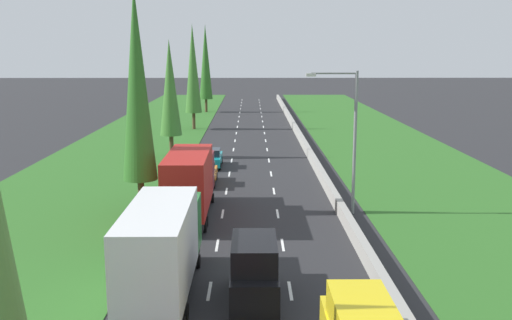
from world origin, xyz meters
The scene contains 15 objects.
ground_plane centered at (0.00, 60.00, 0.00)m, with size 300.00×300.00×0.00m, color #28282B.
grass_verge_left centered at (-12.65, 60.00, 0.02)m, with size 14.00×140.00×0.04m, color #2D6623.
grass_verge_right centered at (14.35, 60.00, 0.02)m, with size 14.00×140.00×0.04m, color #2D6623.
median_barrier centered at (5.70, 60.00, 0.42)m, with size 0.44×120.00×0.85m, color #9E9B93.
lane_markings centered at (0.00, 60.00, 0.01)m, with size 3.64×116.00×0.01m.
white_box_truck_left_lane centered at (-3.61, 20.29, 2.18)m, with size 2.46×9.40×4.18m.
red_box_truck_left_lane centered at (-3.70, 32.33, 2.18)m, with size 2.46×9.40×4.18m.
orange_sedan_left_lane centered at (-3.53, 41.32, 0.81)m, with size 1.82×4.50×1.64m.
teal_sedan_left_lane centered at (-3.44, 48.01, 0.81)m, with size 1.82×4.50×1.64m.
black_van_centre_lane centered at (0.18, 19.70, 1.40)m, with size 1.96×4.90×2.82m.
poplar_tree_second centered at (-6.92, 33.29, 8.15)m, with size 2.15×2.15×14.19m.
poplar_tree_third centered at (-7.56, 52.56, 6.66)m, with size 2.08×2.08×11.21m.
poplar_tree_fourth centered at (-7.35, 72.76, 7.78)m, with size 2.14×2.14×13.45m.
poplar_tree_fifth centered at (-7.31, 93.65, 8.18)m, with size 2.16×2.16×14.24m.
street_light_mast centered at (6.17, 32.97, 5.23)m, with size 3.20×0.28×9.00m.
Camera 1 is at (0.05, -2.72, 10.30)m, focal length 40.94 mm.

